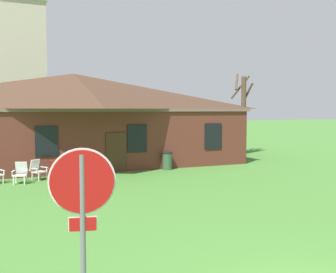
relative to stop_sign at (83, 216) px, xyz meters
name	(u,v)px	position (x,y,z in m)	size (l,w,h in m)	color
brick_building	(74,117)	(4.09, 21.11, 0.78)	(19.62, 10.40, 5.54)	brown
dome_tower	(17,51)	(1.97, 37.14, 6.79)	(5.18, 5.18, 19.30)	#BCB29E
stop_sign	(83,216)	(0.00, 0.00, 0.00)	(0.79, 0.22, 2.86)	slate
lawn_chair_left_end	(21,172)	(0.38, 14.63, -1.54)	(0.75, 0.80, 0.96)	silver
lawn_chair_middle	(38,169)	(1.18, 15.28, -1.54)	(0.85, 0.87, 0.96)	white
lawn_chair_right_end	(55,170)	(1.91, 14.65, -1.54)	(0.73, 0.77, 0.96)	maroon
lawn_chair_far_side	(74,169)	(2.73, 14.54, -1.54)	(0.81, 0.85, 0.96)	silver
lawn_chair_under_eave	(92,167)	(3.77, 15.18, -1.54)	(0.74, 0.79, 0.96)	silver
bare_tree_beside_building	(243,111)	(16.70, 21.17, 1.18)	(1.76, 1.27, 6.04)	brown
trash_bin	(167,161)	(8.11, 15.82, -1.54)	(0.56, 0.56, 0.98)	#335638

